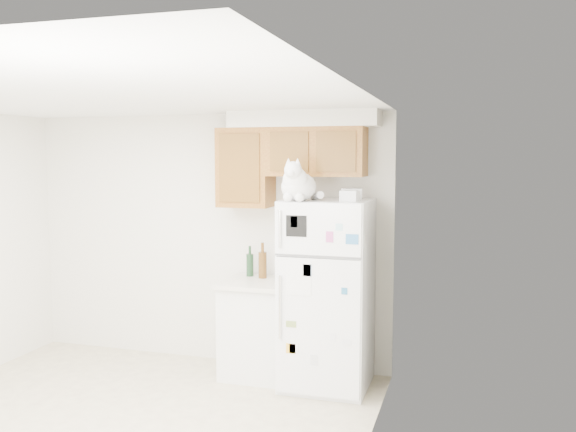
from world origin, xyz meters
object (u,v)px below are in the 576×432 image
at_px(base_counter, 258,328).
at_px(storage_box_front, 350,196).
at_px(refrigerator, 327,294).
at_px(storage_box_back, 351,194).
at_px(bottle_green, 250,261).
at_px(cat, 298,185).
at_px(bottle_amber, 263,260).

bearing_deg(base_counter, storage_box_front, -11.55).
relative_size(refrigerator, storage_box_back, 9.44).
bearing_deg(storage_box_front, refrigerator, 160.13).
relative_size(base_counter, bottle_green, 3.10).
xyz_separation_m(refrigerator, cat, (-0.21, -0.23, 0.99)).
bearing_deg(bottle_green, bottle_amber, -19.84).
distance_m(refrigerator, cat, 1.04).
relative_size(storage_box_back, bottle_green, 0.61).
distance_m(base_counter, cat, 1.49).
bearing_deg(base_counter, cat, -31.92).
bearing_deg(bottle_green, storage_box_back, -10.33).
distance_m(refrigerator, storage_box_back, 0.92).
distance_m(bottle_green, bottle_amber, 0.16).
distance_m(cat, bottle_green, 1.09).
relative_size(refrigerator, storage_box_front, 11.33).
bearing_deg(storage_box_back, refrigerator, -179.87).
height_order(storage_box_front, bottle_amber, storage_box_front).
xyz_separation_m(base_counter, cat, (0.48, -0.30, 1.38)).
xyz_separation_m(base_counter, storage_box_back, (0.89, -0.02, 1.29)).
distance_m(cat, bottle_amber, 0.97).
distance_m(base_counter, bottle_amber, 0.64).
relative_size(cat, bottle_amber, 1.56).
height_order(storage_box_front, bottle_green, storage_box_front).
distance_m(storage_box_front, bottle_green, 1.30).
relative_size(storage_box_back, bottle_amber, 0.53).
height_order(storage_box_back, storage_box_front, storage_box_back).
xyz_separation_m(base_counter, storage_box_front, (0.91, -0.19, 1.28)).
height_order(base_counter, storage_box_back, storage_box_back).
bearing_deg(bottle_amber, bottle_green, 160.16).
height_order(bottle_green, bottle_amber, bottle_amber).
relative_size(cat, bottle_green, 1.79).
bearing_deg(refrigerator, bottle_amber, 164.51).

